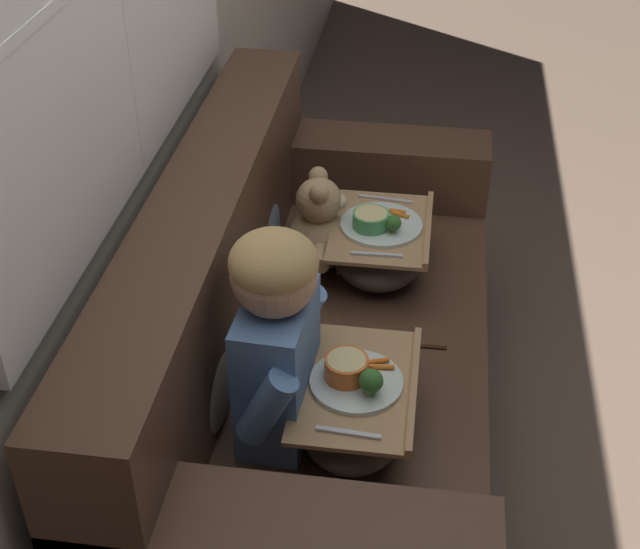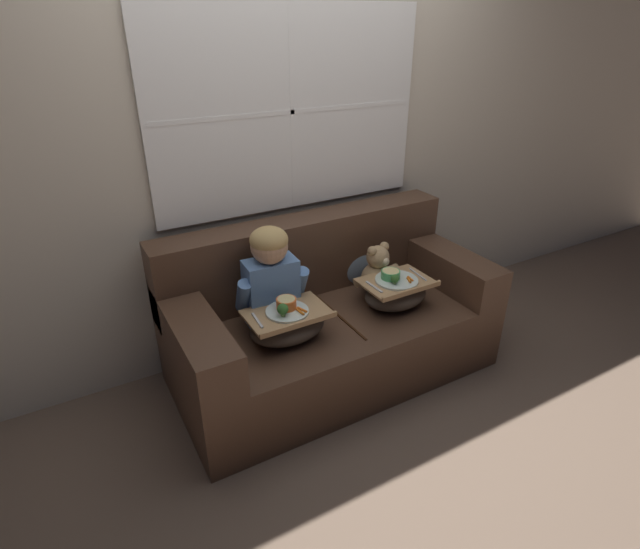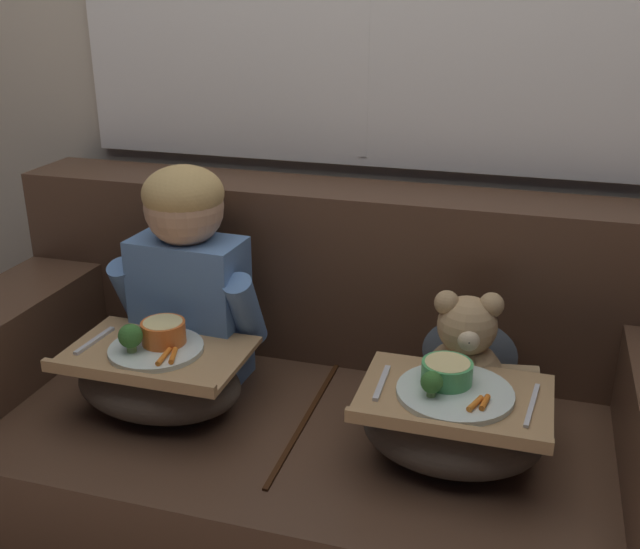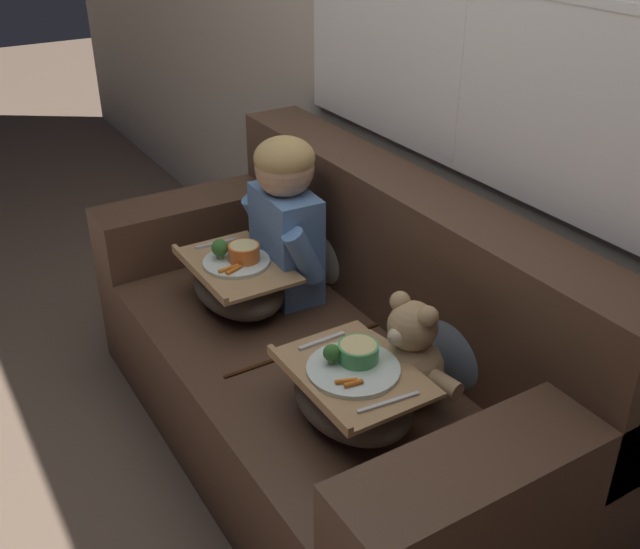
% 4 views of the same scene
% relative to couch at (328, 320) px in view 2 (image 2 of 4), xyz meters
% --- Properties ---
extents(ground_plane, '(14.00, 14.00, 0.00)m').
position_rel_couch_xyz_m(ground_plane, '(0.00, -0.07, -0.32)').
color(ground_plane, brown).
extents(wall_back_with_window, '(8.00, 0.08, 2.60)m').
position_rel_couch_xyz_m(wall_back_with_window, '(0.00, 0.45, 0.99)').
color(wall_back_with_window, beige).
rests_on(wall_back_with_window, ground_plane).
extents(couch, '(1.81, 0.87, 0.87)m').
position_rel_couch_xyz_m(couch, '(0.00, 0.00, 0.00)').
color(couch, '#4C3323').
rests_on(couch, ground_plane).
extents(throw_pillow_behind_child, '(0.33, 0.16, 0.34)m').
position_rel_couch_xyz_m(throw_pillow_behind_child, '(-0.34, 0.19, 0.24)').
color(throw_pillow_behind_child, '#C1B293').
rests_on(throw_pillow_behind_child, couch).
extents(throw_pillow_behind_teddy, '(0.34, 0.16, 0.35)m').
position_rel_couch_xyz_m(throw_pillow_behind_teddy, '(0.34, 0.19, 0.24)').
color(throw_pillow_behind_teddy, slate).
rests_on(throw_pillow_behind_teddy, couch).
extents(child_figure, '(0.40, 0.20, 0.55)m').
position_rel_couch_xyz_m(child_figure, '(-0.34, 0.01, 0.39)').
color(child_figure, '#5B84BC').
rests_on(child_figure, couch).
extents(teddy_bear, '(0.34, 0.24, 0.31)m').
position_rel_couch_xyz_m(teddy_bear, '(0.34, 0.01, 0.22)').
color(teddy_bear, tan).
rests_on(teddy_bear, couch).
extents(lap_tray_child, '(0.42, 0.28, 0.24)m').
position_rel_couch_xyz_m(lap_tray_child, '(-0.34, -0.18, 0.18)').
color(lap_tray_child, '#473D33').
rests_on(lap_tray_child, child_figure).
extents(lap_tray_teddy, '(0.39, 0.29, 0.23)m').
position_rel_couch_xyz_m(lap_tray_teddy, '(0.34, -0.18, 0.18)').
color(lap_tray_teddy, '#473D33').
rests_on(lap_tray_teddy, teddy_bear).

